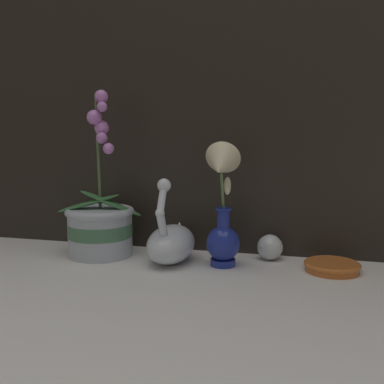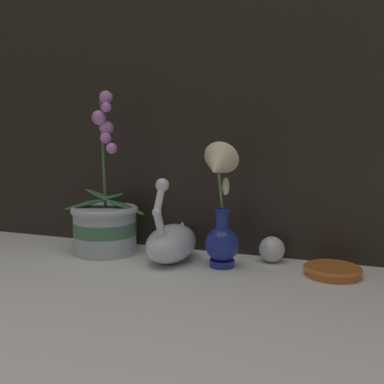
% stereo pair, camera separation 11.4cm
% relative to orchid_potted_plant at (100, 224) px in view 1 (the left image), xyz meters
% --- Properties ---
extents(ground_plane, '(2.80, 2.80, 0.00)m').
position_rel_orchid_potted_plant_xyz_m(ground_plane, '(0.29, -0.13, -0.09)').
color(ground_plane, silver).
extents(window_backdrop, '(2.80, 0.03, 1.20)m').
position_rel_orchid_potted_plant_xyz_m(window_backdrop, '(0.29, 0.13, 0.51)').
color(window_backdrop, black).
rests_on(window_backdrop, ground_plane).
extents(orchid_potted_plant, '(0.23, 0.19, 0.45)m').
position_rel_orchid_potted_plant_xyz_m(orchid_potted_plant, '(0.00, 0.00, 0.00)').
color(orchid_potted_plant, '#B2BCCC').
rests_on(orchid_potted_plant, ground_plane).
extents(swan_figurine, '(0.12, 0.21, 0.22)m').
position_rel_orchid_potted_plant_xyz_m(swan_figurine, '(0.21, -0.02, -0.03)').
color(swan_figurine, silver).
rests_on(swan_figurine, ground_plane).
extents(blue_vase, '(0.09, 0.14, 0.31)m').
position_rel_orchid_potted_plant_xyz_m(blue_vase, '(0.34, -0.03, 0.06)').
color(blue_vase, navy).
rests_on(blue_vase, ground_plane).
extents(glass_sphere, '(0.07, 0.07, 0.07)m').
position_rel_orchid_potted_plant_xyz_m(glass_sphere, '(0.45, 0.07, -0.05)').
color(glass_sphere, silver).
rests_on(glass_sphere, ground_plane).
extents(amber_dish, '(0.13, 0.13, 0.02)m').
position_rel_orchid_potted_plant_xyz_m(amber_dish, '(0.61, 0.00, -0.07)').
color(amber_dish, '#C66628').
rests_on(amber_dish, ground_plane).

